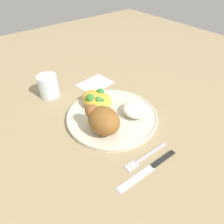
{
  "coord_description": "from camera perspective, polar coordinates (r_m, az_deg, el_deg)",
  "views": [
    {
      "loc": [
        -0.39,
        0.31,
        0.44
      ],
      "look_at": [
        0.0,
        0.0,
        0.02
      ],
      "focal_mm": 33.24,
      "sensor_mm": 36.0,
      "label": 1
    }
  ],
  "objects": [
    {
      "name": "plate",
      "position": [
        0.66,
        -0.0,
        -1.13
      ],
      "size": [
        0.29,
        0.29,
        0.01
      ],
      "color": "beige",
      "rests_on": "ground_plane"
    },
    {
      "name": "fork",
      "position": [
        0.56,
        8.95,
        -12.13
      ],
      "size": [
        0.02,
        0.14,
        0.01
      ],
      "color": "#B2B2B7",
      "rests_on": "ground_plane"
    },
    {
      "name": "roasted_chicken",
      "position": [
        0.58,
        -2.54,
        -2.14
      ],
      "size": [
        0.11,
        0.08,
        0.07
      ],
      "color": "brown",
      "rests_on": "plate"
    },
    {
      "name": "knife",
      "position": [
        0.55,
        11.29,
        -14.28
      ],
      "size": [
        0.02,
        0.19,
        0.01
      ],
      "color": "black",
      "rests_on": "ground_plane"
    },
    {
      "name": "water_glass",
      "position": [
        0.78,
        -17.08,
        6.87
      ],
      "size": [
        0.07,
        0.07,
        0.08
      ],
      "primitive_type": "cylinder",
      "color": "silver",
      "rests_on": "ground_plane"
    },
    {
      "name": "napkin",
      "position": [
        0.83,
        -4.67,
        7.77
      ],
      "size": [
        0.11,
        0.13,
        0.0
      ],
      "primitive_type": "cube",
      "rotation": [
        0.0,
        0.0,
        0.11
      ],
      "color": "white",
      "rests_on": "ground_plane"
    },
    {
      "name": "rice_pile",
      "position": [
        0.65,
        6.53,
        0.75
      ],
      "size": [
        0.09,
        0.08,
        0.03
      ],
      "primitive_type": "ellipsoid",
      "color": "silver",
      "rests_on": "plate"
    },
    {
      "name": "mac_cheese_with_broccoli",
      "position": [
        0.69,
        -4.21,
        3.57
      ],
      "size": [
        0.11,
        0.09,
        0.05
      ],
      "color": "gold",
      "rests_on": "plate"
    },
    {
      "name": "ground_plane",
      "position": [
        0.66,
        -0.0,
        -1.62
      ],
      "size": [
        2.0,
        2.0,
        0.0
      ],
      "primitive_type": "plane",
      "color": "#99845D"
    }
  ]
}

